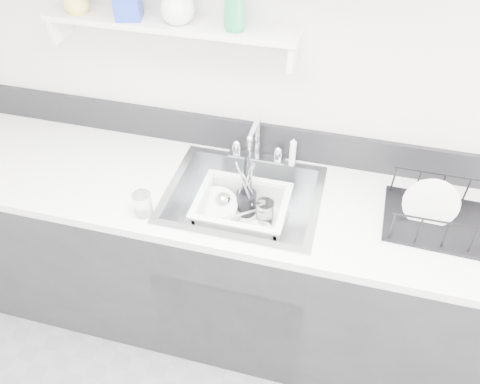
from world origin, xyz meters
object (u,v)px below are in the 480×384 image
(wash_tub, at_px, (242,212))
(dish_rack, at_px, (444,210))
(counter_run, at_px, (243,265))
(sink, at_px, (243,210))

(wash_tub, relative_size, dish_rack, 0.92)
(counter_run, distance_m, sink, 0.37)
(counter_run, relative_size, wash_tub, 8.37)
(wash_tub, bearing_deg, counter_run, 80.37)
(dish_rack, bearing_deg, sink, -175.76)
(counter_run, height_order, dish_rack, dish_rack)
(sink, bearing_deg, dish_rack, 2.46)
(wash_tub, bearing_deg, dish_rack, 3.26)
(dish_rack, bearing_deg, wash_tub, -174.95)
(counter_run, xyz_separation_m, wash_tub, (-0.00, -0.01, 0.37))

